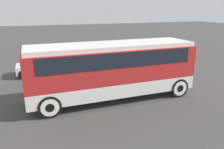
{
  "coord_description": "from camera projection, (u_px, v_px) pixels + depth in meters",
  "views": [
    {
      "loc": [
        -4.08,
        -10.9,
        4.96
      ],
      "look_at": [
        0.0,
        0.0,
        1.42
      ],
      "focal_mm": 35.0,
      "sensor_mm": 36.0,
      "label": 1
    }
  ],
  "objects": [
    {
      "name": "ground_plane",
      "position": [
        112.0,
        98.0,
        12.58
      ],
      "size": [
        120.0,
        120.0,
        0.0
      ],
      "primitive_type": "plane",
      "color": "#423F3D"
    },
    {
      "name": "parked_car_mid",
      "position": [
        109.0,
        61.0,
        18.48
      ],
      "size": [
        4.76,
        1.82,
        1.38
      ],
      "color": "navy",
      "rests_on": "ground_plane"
    },
    {
      "name": "parked_car_near",
      "position": [
        48.0,
        65.0,
        17.07
      ],
      "size": [
        4.7,
        1.84,
        1.36
      ],
      "color": "silver",
      "rests_on": "ground_plane"
    },
    {
      "name": "tour_bus",
      "position": [
        114.0,
        66.0,
        12.06
      ],
      "size": [
        9.2,
        2.59,
        3.16
      ],
      "color": "silver",
      "rests_on": "ground_plane"
    }
  ]
}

